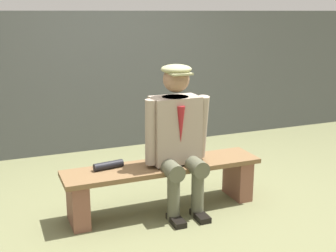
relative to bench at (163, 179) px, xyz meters
name	(u,v)px	position (x,y,z in m)	size (l,w,h in m)	color
ground_plane	(163,209)	(0.00, 0.00, -0.29)	(30.00, 30.00, 0.00)	#696A45
bench	(163,179)	(0.00, 0.00, 0.00)	(1.79, 0.40, 0.43)	brown
seated_man	(177,134)	(-0.11, 0.05, 0.43)	(0.59, 0.54, 1.32)	gray
rolled_magazine	(108,165)	(0.48, -0.08, 0.17)	(0.07, 0.07, 0.26)	black
stadium_wall	(104,81)	(0.00, -2.10, 0.59)	(12.00, 0.24, 1.76)	#505454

